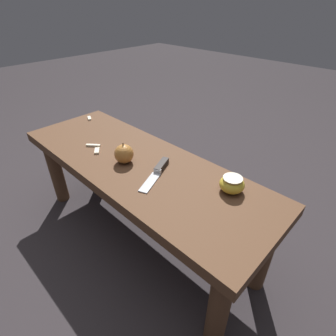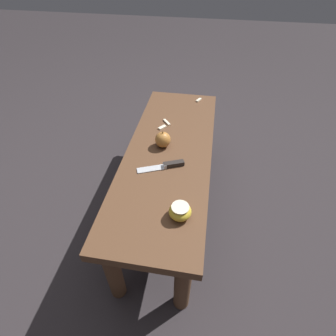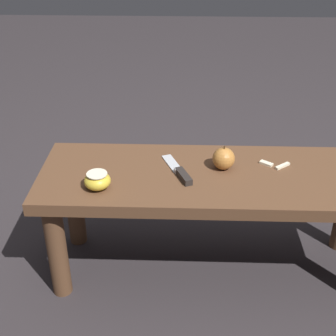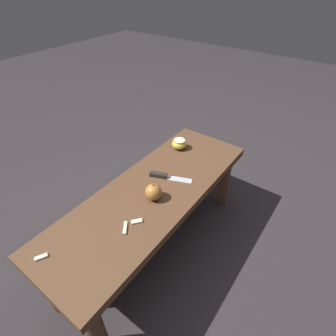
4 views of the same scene
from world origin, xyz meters
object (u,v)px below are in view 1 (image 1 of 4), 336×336
Objects in this scene: wooden_bench at (138,176)px; knife at (159,170)px; apple_whole at (124,154)px; apple_cut at (232,184)px.

wooden_bench is 5.62× the size of knife.
apple_whole is (0.03, 0.03, 0.10)m from wooden_bench.
wooden_bench is 0.11m from apple_whole.
apple_whole is 1.02× the size of apple_cut.
wooden_bench is at bearing -132.49° from apple_whole.
apple_whole is at bearing -94.36° from knife.
apple_cut is at bearing -164.55° from wooden_bench.
apple_cut reaches higher than wooden_bench.
wooden_bench is 0.13m from knife.
apple_cut is at bearing 86.78° from knife.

